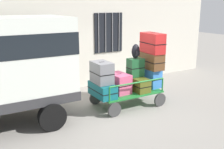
{
  "coord_description": "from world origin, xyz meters",
  "views": [
    {
      "loc": [
        -4.13,
        -6.74,
        3.08
      ],
      "look_at": [
        -0.23,
        -0.06,
        1.06
      ],
      "focal_mm": 43.67,
      "sensor_mm": 36.0,
      "label": 1
    }
  ],
  "objects_px": {
    "suitcase_center_middle": "(135,67)",
    "suitcase_left_middle": "(102,73)",
    "suitcase_midleft_bottom": "(119,83)",
    "suitcase_center_bottom": "(136,83)",
    "backpack": "(136,51)",
    "luggage_cart": "(128,94)",
    "suitcase_left_bottom": "(102,90)",
    "suitcase_midright_top": "(152,43)",
    "suitcase_midright_middle": "(151,61)",
    "suitcase_midright_bottom": "(150,78)"
  },
  "relations": [
    {
      "from": "suitcase_center_middle",
      "to": "suitcase_left_middle",
      "type": "bearing_deg",
      "value": -178.07
    },
    {
      "from": "suitcase_left_middle",
      "to": "suitcase_center_middle",
      "type": "distance_m",
      "value": 1.2
    },
    {
      "from": "suitcase_left_middle",
      "to": "suitcase_midleft_bottom",
      "type": "bearing_deg",
      "value": 2.95
    },
    {
      "from": "suitcase_center_bottom",
      "to": "backpack",
      "type": "distance_m",
      "value": 1.01
    },
    {
      "from": "luggage_cart",
      "to": "suitcase_left_bottom",
      "type": "relative_size",
      "value": 2.07
    },
    {
      "from": "suitcase_midright_top",
      "to": "backpack",
      "type": "distance_m",
      "value": 0.65
    },
    {
      "from": "suitcase_left_bottom",
      "to": "suitcase_midright_middle",
      "type": "relative_size",
      "value": 1.09
    },
    {
      "from": "suitcase_left_bottom",
      "to": "suitcase_center_middle",
      "type": "height_order",
      "value": "suitcase_center_middle"
    },
    {
      "from": "suitcase_left_bottom",
      "to": "suitcase_midright_middle",
      "type": "bearing_deg",
      "value": 1.87
    },
    {
      "from": "luggage_cart",
      "to": "suitcase_midleft_bottom",
      "type": "relative_size",
      "value": 2.68
    },
    {
      "from": "suitcase_left_bottom",
      "to": "suitcase_midright_bottom",
      "type": "height_order",
      "value": "suitcase_midright_bottom"
    },
    {
      "from": "suitcase_midleft_bottom",
      "to": "suitcase_center_bottom",
      "type": "distance_m",
      "value": 0.61
    },
    {
      "from": "suitcase_midleft_bottom",
      "to": "suitcase_center_middle",
      "type": "height_order",
      "value": "suitcase_center_middle"
    },
    {
      "from": "suitcase_center_bottom",
      "to": "suitcase_midright_top",
      "type": "distance_m",
      "value": 1.36
    },
    {
      "from": "luggage_cart",
      "to": "suitcase_center_bottom",
      "type": "bearing_deg",
      "value": -6.13
    },
    {
      "from": "suitcase_midright_middle",
      "to": "backpack",
      "type": "xyz_separation_m",
      "value": [
        -0.61,
        -0.0,
        0.36
      ]
    },
    {
      "from": "suitcase_midright_top",
      "to": "suitcase_left_middle",
      "type": "bearing_deg",
      "value": -179.94
    },
    {
      "from": "suitcase_left_middle",
      "to": "backpack",
      "type": "relative_size",
      "value": 1.65
    },
    {
      "from": "suitcase_midleft_bottom",
      "to": "suitcase_midright_middle",
      "type": "xyz_separation_m",
      "value": [
        1.2,
        0.0,
        0.57
      ]
    },
    {
      "from": "suitcase_midleft_bottom",
      "to": "backpack",
      "type": "relative_size",
      "value": 1.74
    },
    {
      "from": "suitcase_midright_middle",
      "to": "backpack",
      "type": "height_order",
      "value": "backpack"
    },
    {
      "from": "suitcase_midright_bottom",
      "to": "suitcase_center_middle",
      "type": "bearing_deg",
      "value": 179.64
    },
    {
      "from": "suitcase_midright_top",
      "to": "suitcase_center_middle",
      "type": "bearing_deg",
      "value": 176.32
    },
    {
      "from": "suitcase_midright_bottom",
      "to": "luggage_cart",
      "type": "bearing_deg",
      "value": -178.0
    },
    {
      "from": "suitcase_center_middle",
      "to": "suitcase_midleft_bottom",
      "type": "bearing_deg",
      "value": -179.09
    },
    {
      "from": "suitcase_center_middle",
      "to": "suitcase_midright_middle",
      "type": "xyz_separation_m",
      "value": [
        0.6,
        -0.01,
        0.15
      ]
    },
    {
      "from": "suitcase_left_bottom",
      "to": "backpack",
      "type": "height_order",
      "value": "backpack"
    },
    {
      "from": "suitcase_midleft_bottom",
      "to": "suitcase_midright_middle",
      "type": "height_order",
      "value": "suitcase_midright_middle"
    },
    {
      "from": "suitcase_center_bottom",
      "to": "suitcase_center_middle",
      "type": "bearing_deg",
      "value": 90.0
    },
    {
      "from": "suitcase_center_bottom",
      "to": "suitcase_midright_bottom",
      "type": "relative_size",
      "value": 1.39
    },
    {
      "from": "luggage_cart",
      "to": "backpack",
      "type": "relative_size",
      "value": 4.66
    },
    {
      "from": "suitcase_center_bottom",
      "to": "backpack",
      "type": "xyz_separation_m",
      "value": [
        -0.01,
        0.05,
        1.01
      ]
    },
    {
      "from": "suitcase_midleft_bottom",
      "to": "suitcase_center_bottom",
      "type": "xyz_separation_m",
      "value": [
        0.6,
        -0.06,
        -0.08
      ]
    },
    {
      "from": "suitcase_center_middle",
      "to": "suitcase_midright_bottom",
      "type": "xyz_separation_m",
      "value": [
        0.6,
        -0.0,
        -0.41
      ]
    },
    {
      "from": "suitcase_midright_bottom",
      "to": "suitcase_left_middle",
      "type": "bearing_deg",
      "value": -178.83
    },
    {
      "from": "suitcase_left_bottom",
      "to": "suitcase_center_bottom",
      "type": "bearing_deg",
      "value": 0.04
    },
    {
      "from": "suitcase_left_bottom",
      "to": "suitcase_center_bottom",
      "type": "height_order",
      "value": "suitcase_center_bottom"
    },
    {
      "from": "suitcase_left_middle",
      "to": "suitcase_center_bottom",
      "type": "relative_size",
      "value": 0.73
    },
    {
      "from": "suitcase_left_bottom",
      "to": "backpack",
      "type": "xyz_separation_m",
      "value": [
        1.19,
        0.05,
        1.02
      ]
    },
    {
      "from": "suitcase_midright_bottom",
      "to": "backpack",
      "type": "xyz_separation_m",
      "value": [
        -0.61,
        -0.01,
        0.91
      ]
    },
    {
      "from": "luggage_cart",
      "to": "suitcase_center_middle",
      "type": "xyz_separation_m",
      "value": [
        0.3,
        0.04,
        0.79
      ]
    },
    {
      "from": "suitcase_left_bottom",
      "to": "suitcase_center_bottom",
      "type": "relative_size",
      "value": 0.99
    },
    {
      "from": "suitcase_midleft_bottom",
      "to": "suitcase_center_bottom",
      "type": "bearing_deg",
      "value": -5.51
    },
    {
      "from": "luggage_cart",
      "to": "suitcase_midleft_bottom",
      "type": "height_order",
      "value": "suitcase_midleft_bottom"
    },
    {
      "from": "suitcase_left_middle",
      "to": "suitcase_midright_middle",
      "type": "height_order",
      "value": "suitcase_midright_middle"
    },
    {
      "from": "suitcase_midright_bottom",
      "to": "suitcase_midright_top",
      "type": "relative_size",
      "value": 0.79
    },
    {
      "from": "suitcase_center_middle",
      "to": "backpack",
      "type": "xyz_separation_m",
      "value": [
        -0.01,
        -0.01,
        0.51
      ]
    },
    {
      "from": "suitcase_center_bottom",
      "to": "suitcase_midright_bottom",
      "type": "xyz_separation_m",
      "value": [
        0.6,
        0.06,
        0.09
      ]
    },
    {
      "from": "suitcase_left_middle",
      "to": "backpack",
      "type": "height_order",
      "value": "backpack"
    },
    {
      "from": "suitcase_left_middle",
      "to": "suitcase_midright_top",
      "type": "height_order",
      "value": "suitcase_midright_top"
    }
  ]
}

